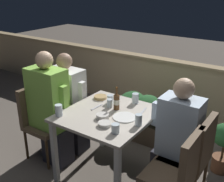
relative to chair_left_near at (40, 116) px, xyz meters
name	(u,v)px	position (x,y,z in m)	size (l,w,h in m)	color
ground_plane	(109,173)	(0.88, 0.14, -0.53)	(16.00, 16.00, 0.00)	#665B51
parapet_wall	(175,88)	(0.88, 1.94, -0.08)	(9.00, 0.18, 0.88)	tan
dining_table	(108,122)	(0.88, 0.14, 0.12)	(0.88, 0.92, 0.75)	#BCB2A3
planter_hedge	(146,115)	(0.87, 1.05, -0.18)	(0.84, 0.47, 0.62)	brown
chair_left_near	(40,116)	(0.00, 0.00, 0.00)	(0.42, 0.41, 0.88)	brown
person_green_blouse	(51,109)	(0.19, 0.00, 0.14)	(0.50, 0.26, 1.32)	#282833
chair_left_far	(58,106)	(-0.02, 0.32, 0.00)	(0.42, 0.41, 0.88)	brown
person_white_polo	(69,103)	(0.17, 0.32, 0.09)	(0.50, 0.26, 1.23)	#282833
chair_right_near	(180,169)	(1.74, -0.02, 0.00)	(0.42, 0.41, 0.88)	brown
chair_right_far	(195,152)	(1.75, 0.31, 0.00)	(0.42, 0.41, 0.88)	brown
person_blue_shirt	(176,137)	(1.56, 0.31, 0.09)	(0.48, 0.26, 1.22)	#282833
beer_bottle	(117,101)	(0.90, 0.27, 0.32)	(0.06, 0.06, 0.25)	brown
plate_0	(125,117)	(1.08, 0.15, 0.23)	(0.24, 0.24, 0.01)	white
bowl_0	(100,97)	(0.59, 0.40, 0.24)	(0.15, 0.15, 0.03)	tan
bowl_1	(105,124)	(1.01, -0.09, 0.24)	(0.13, 0.13, 0.03)	beige
bowl_2	(103,116)	(0.90, 0.02, 0.25)	(0.13, 0.13, 0.04)	beige
glass_cup_0	(135,98)	(0.99, 0.52, 0.28)	(0.07, 0.07, 0.11)	silver
glass_cup_1	(139,120)	(1.26, 0.10, 0.28)	(0.07, 0.07, 0.11)	silver
glass_cup_2	(110,103)	(0.81, 0.27, 0.27)	(0.06, 0.06, 0.09)	silver
glass_cup_3	(59,110)	(0.51, -0.18, 0.28)	(0.07, 0.07, 0.12)	silver
glass_cup_4	(110,99)	(0.76, 0.37, 0.27)	(0.07, 0.07, 0.09)	silver
glass_cup_5	(115,128)	(1.16, -0.14, 0.27)	(0.07, 0.07, 0.09)	silver
fork_0	(143,111)	(1.16, 0.38, 0.23)	(0.05, 0.17, 0.01)	silver
fork_1	(97,107)	(0.71, 0.18, 0.23)	(0.03, 0.17, 0.01)	silver
potted_plant	(224,143)	(1.89, 0.90, -0.17)	(0.28, 0.28, 0.59)	brown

